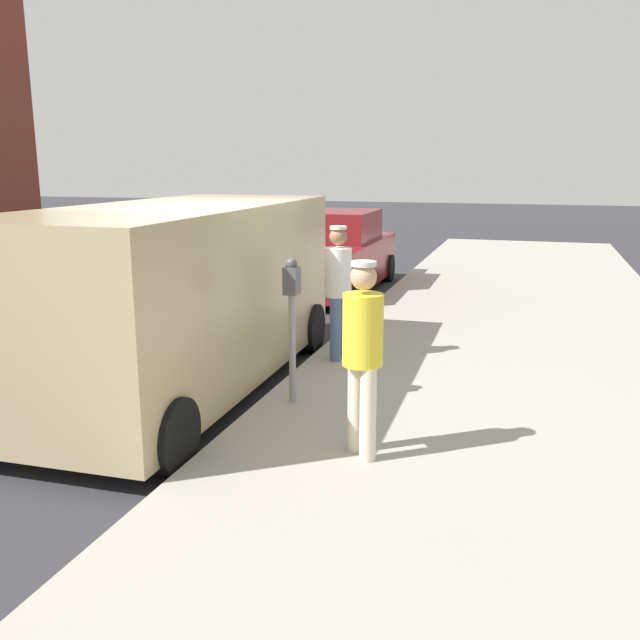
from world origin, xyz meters
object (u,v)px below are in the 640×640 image
at_px(parking_meter_near, 292,306).
at_px(parked_van, 179,294).
at_px(pedestrian_in_white, 338,284).
at_px(parked_sedan_ahead, 332,256).
at_px(pedestrian_in_yellow, 363,347).

height_order(parking_meter_near, parked_van, parked_van).
xyz_separation_m(pedestrian_in_white, parked_sedan_ahead, (-1.60, 5.31, -0.37)).
xyz_separation_m(pedestrian_in_white, pedestrian_in_yellow, (1.01, -2.84, -0.01)).
distance_m(parking_meter_near, parked_van, 1.55).
bearing_deg(pedestrian_in_white, parked_sedan_ahead, 106.83).
bearing_deg(parking_meter_near, parked_sedan_ahead, 102.80).
height_order(pedestrian_in_white, parked_van, parked_van).
height_order(pedestrian_in_white, pedestrian_in_yellow, pedestrian_in_white).
distance_m(pedestrian_in_yellow, parked_sedan_ahead, 8.57).
bearing_deg(pedestrian_in_white, pedestrian_in_yellow, -70.51).
xyz_separation_m(pedestrian_in_yellow, parked_van, (-2.51, 1.50, 0.04)).
bearing_deg(parked_van, pedestrian_in_yellow, -30.84).
bearing_deg(parked_van, parked_sedan_ahead, 90.84).
bearing_deg(parked_van, pedestrian_in_white, 41.69).
distance_m(pedestrian_in_white, parked_van, 2.02).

